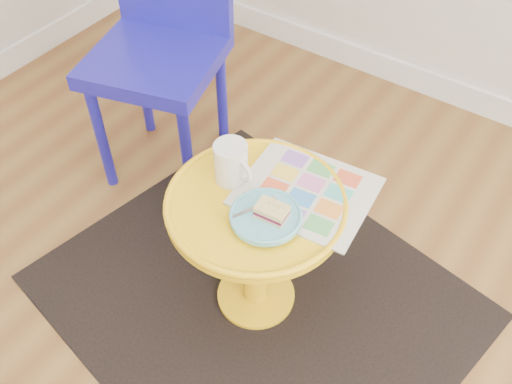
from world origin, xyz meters
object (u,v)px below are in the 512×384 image
Objects in this scene: mug at (232,162)px; plate at (266,217)px; chair at (162,33)px; newspaper at (306,191)px; side_table at (256,233)px.

plate is at bearing -11.14° from mug.
chair reaches higher than newspaper.
side_table is 0.82m from chair.
side_table is 2.63× the size of plate.
chair reaches higher than plate.
newspaper is (0.09, 0.11, 0.14)m from side_table.
plate is at bearing -47.21° from chair.
newspaper is 0.16m from plate.
mug reaches higher than side_table.
plate is (0.17, -0.08, -0.05)m from mug.
side_table is 0.52× the size of chair.
newspaper is 2.67× the size of mug.
chair is 5.10× the size of plate.
side_table is at bearing -135.80° from newspaper.
mug is 0.70× the size of plate.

